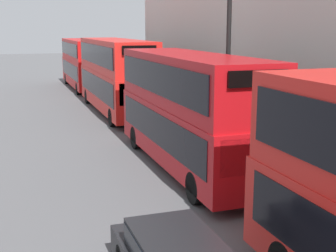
% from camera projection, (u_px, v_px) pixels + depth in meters
% --- Properties ---
extents(bus_second_in_queue, '(2.59, 10.18, 4.34)m').
position_uv_depth(bus_second_in_queue, '(189.00, 107.00, 17.44)').
color(bus_second_in_queue, '#A80F14').
rests_on(bus_second_in_queue, ground).
extents(bus_third_in_queue, '(2.59, 11.44, 4.55)m').
position_uv_depth(bus_third_in_queue, '(115.00, 73.00, 29.05)').
color(bus_third_in_queue, red).
rests_on(bus_third_in_queue, ground).
extents(bus_trailing, '(2.59, 10.72, 4.24)m').
position_uv_depth(bus_trailing, '(84.00, 62.00, 40.64)').
color(bus_trailing, red).
rests_on(bus_trailing, ground).
extents(street_lamp, '(0.44, 0.44, 7.26)m').
position_uv_depth(street_lamp, '(228.00, 51.00, 17.63)').
color(street_lamp, black).
rests_on(street_lamp, ground).
extents(pedestrian, '(0.36, 0.36, 1.70)m').
position_uv_depth(pedestrian, '(231.00, 141.00, 18.92)').
color(pedestrian, brown).
rests_on(pedestrian, ground).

